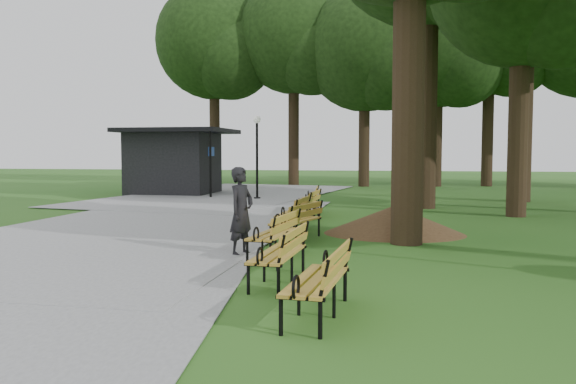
% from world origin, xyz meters
% --- Properties ---
extents(ground, '(100.00, 100.00, 0.00)m').
position_xyz_m(ground, '(0.00, 0.00, 0.00)').
color(ground, '#255819').
rests_on(ground, ground).
extents(path, '(12.00, 38.00, 0.06)m').
position_xyz_m(path, '(-4.00, 3.00, 0.03)').
color(path, gray).
rests_on(path, ground).
extents(person, '(0.61, 0.74, 1.72)m').
position_xyz_m(person, '(-0.38, -0.96, 0.86)').
color(person, black).
rests_on(person, ground).
extents(kiosk, '(5.03, 4.41, 3.07)m').
position_xyz_m(kiosk, '(-7.59, 14.48, 1.54)').
color(kiosk, black).
rests_on(kiosk, ground).
extents(lamp_post, '(0.32, 0.32, 3.51)m').
position_xyz_m(lamp_post, '(-2.96, 11.91, 2.49)').
color(lamp_post, black).
rests_on(lamp_post, ground).
extents(dirt_mound, '(2.88, 2.88, 0.70)m').
position_xyz_m(dirt_mound, '(2.59, 2.54, 0.35)').
color(dirt_mound, '#47301C').
rests_on(dirt_mound, ground).
extents(bench_0, '(0.81, 1.95, 0.88)m').
position_xyz_m(bench_0, '(1.55, -4.88, 0.44)').
color(bench_0, '#BE8D2B').
rests_on(bench_0, ground).
extents(bench_1, '(0.77, 1.94, 0.88)m').
position_xyz_m(bench_1, '(0.74, -3.14, 0.44)').
color(bench_1, '#BE8D2B').
rests_on(bench_1, ground).
extents(bench_2, '(0.87, 1.97, 0.88)m').
position_xyz_m(bench_2, '(0.26, -1.04, 0.44)').
color(bench_2, '#BE8D2B').
rests_on(bench_2, ground).
extents(bench_3, '(1.15, 2.00, 0.88)m').
position_xyz_m(bench_3, '(0.36, 1.12, 0.44)').
color(bench_3, '#BE8D2B').
rests_on(bench_3, ground).
extents(bench_4, '(0.78, 1.94, 0.88)m').
position_xyz_m(bench_4, '(0.03, 2.76, 0.44)').
color(bench_4, '#BE8D2B').
rests_on(bench_4, ground).
extents(bench_5, '(0.75, 1.93, 0.88)m').
position_xyz_m(bench_5, '(0.03, 5.28, 0.44)').
color(bench_5, '#BE8D2B').
rests_on(bench_5, ground).
extents(bench_6, '(0.80, 1.95, 0.88)m').
position_xyz_m(bench_6, '(-0.12, 6.95, 0.44)').
color(bench_6, '#BE8D2B').
rests_on(bench_6, ground).
extents(tree_backdrop, '(36.77, 9.70, 16.28)m').
position_xyz_m(tree_backdrop, '(6.51, 23.18, 8.14)').
color(tree_backdrop, black).
rests_on(tree_backdrop, ground).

